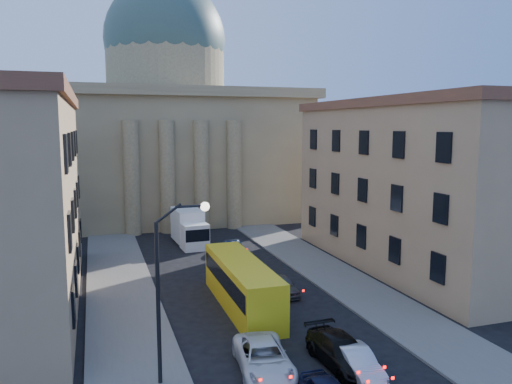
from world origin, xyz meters
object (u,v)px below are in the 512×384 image
(car_right_near, at_px, (356,362))
(street_lamp, at_px, (169,278))
(city_bus, at_px, (242,283))
(box_truck, at_px, (189,228))

(car_right_near, bearing_deg, street_lamp, 170.15)
(car_right_near, relative_size, city_bus, 0.36)
(city_bus, height_order, box_truck, box_truck)
(car_right_near, height_order, box_truck, box_truck)
(street_lamp, xyz_separation_m, city_bus, (6.17, 8.80, -3.55))
(city_bus, bearing_deg, box_truck, 90.69)
(city_bus, relative_size, box_truck, 1.70)
(car_right_near, relative_size, box_truck, 0.61)
(street_lamp, distance_m, car_right_near, 10.25)
(street_lamp, height_order, city_bus, street_lamp)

